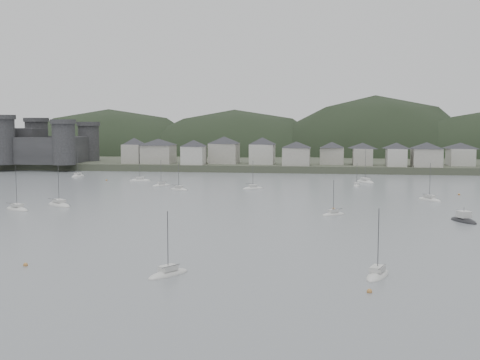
# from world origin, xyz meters

# --- Properties ---
(ground) EXTENTS (900.00, 900.00, 0.00)m
(ground) POSITION_xyz_m (0.00, 0.00, 0.00)
(ground) COLOR slate
(ground) RESTS_ON ground
(far_shore_land) EXTENTS (900.00, 250.00, 3.00)m
(far_shore_land) POSITION_xyz_m (0.00, 295.00, 1.50)
(far_shore_land) COLOR #383D2D
(far_shore_land) RESTS_ON ground
(forested_ridge) EXTENTS (851.55, 103.94, 102.57)m
(forested_ridge) POSITION_xyz_m (4.83, 269.40, -11.28)
(forested_ridge) COLOR black
(forested_ridge) RESTS_ON ground
(castle) EXTENTS (66.00, 43.00, 20.00)m
(castle) POSITION_xyz_m (-120.00, 179.80, 10.96)
(castle) COLOR #2D2D2F
(castle) RESTS_ON far_shore_land
(waterfront_town) EXTENTS (451.48, 28.46, 12.92)m
(waterfront_town) POSITION_xyz_m (50.59, 183.34, 8.66)
(waterfront_town) COLOR #9D9990
(waterfront_town) RESTS_ON far_shore_land
(sailboat_lead) EXTENTS (8.16, 4.01, 10.71)m
(sailboat_lead) POSITION_xyz_m (-45.24, 128.49, 0.18)
(sailboat_lead) COLOR beige
(sailboat_lead) RESTS_ON ground
(moored_fleet) EXTENTS (257.02, 171.21, 13.24)m
(moored_fleet) POSITION_xyz_m (-6.82, 60.97, 0.18)
(moored_fleet) COLOR beige
(moored_fleet) RESTS_ON ground
(motor_launch_near) EXTENTS (5.94, 8.72, 3.96)m
(motor_launch_near) POSITION_xyz_m (52.59, 50.13, 0.29)
(motor_launch_near) COLOR black
(motor_launch_near) RESTS_ON ground
(mooring_buoys) EXTENTS (169.55, 136.77, 0.70)m
(mooring_buoys) POSITION_xyz_m (8.00, 49.07, 0.15)
(mooring_buoys) COLOR #B2793B
(mooring_buoys) RESTS_ON ground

